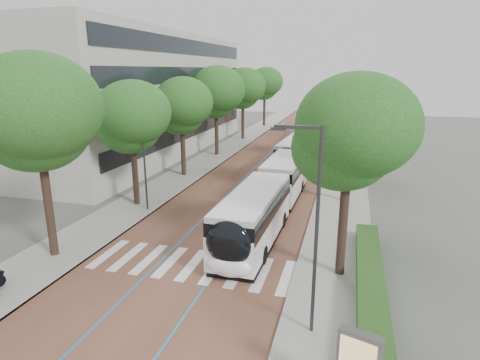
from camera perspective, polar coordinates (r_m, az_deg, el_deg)
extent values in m
plane|color=#51544C|center=(20.94, -8.39, -13.04)|extent=(160.00, 160.00, 0.00)
cube|color=brown|center=(58.13, 7.59, 5.48)|extent=(11.00, 140.00, 0.02)
cube|color=gray|center=(59.58, 0.40, 5.90)|extent=(4.00, 140.00, 0.12)
cube|color=gray|center=(57.61, 15.02, 5.05)|extent=(4.00, 140.00, 0.12)
cube|color=gray|center=(59.12, 2.19, 5.82)|extent=(0.20, 140.00, 0.14)
cube|color=gray|center=(57.64, 13.13, 5.18)|extent=(0.20, 140.00, 0.14)
cube|color=silver|center=(23.87, -18.19, -9.90)|extent=(0.55, 3.60, 0.01)
cube|color=silver|center=(23.23, -15.57, -10.39)|extent=(0.55, 3.60, 0.01)
cube|color=silver|center=(22.66, -12.80, -10.89)|extent=(0.55, 3.60, 0.01)
cube|color=silver|center=(22.13, -9.89, -11.38)|extent=(0.55, 3.60, 0.01)
cube|color=silver|center=(21.67, -6.83, -11.87)|extent=(0.55, 3.60, 0.01)
cube|color=silver|center=(21.27, -3.63, -12.34)|extent=(0.55, 3.60, 0.01)
cube|color=silver|center=(20.93, -0.31, -12.79)|extent=(0.55, 3.60, 0.01)
cube|color=silver|center=(20.67, 3.12, -13.20)|extent=(0.55, 3.60, 0.01)
cube|color=silver|center=(20.48, 6.64, -13.58)|extent=(0.55, 3.60, 0.01)
cube|color=#2169A8|center=(58.36, 6.03, 5.58)|extent=(0.12, 126.00, 0.01)
cube|color=#2169A8|center=(57.93, 9.16, 5.40)|extent=(0.12, 126.00, 0.01)
cube|color=#A6A29A|center=(52.45, -16.21, 11.64)|extent=(18.00, 40.00, 14.00)
cube|color=black|center=(48.79, -6.67, 7.17)|extent=(0.12, 38.00, 1.60)
cube|color=black|center=(48.44, -6.79, 10.92)|extent=(0.12, 38.00, 1.60)
cube|color=black|center=(48.30, -6.91, 14.71)|extent=(0.12, 38.00, 1.60)
cube|color=black|center=(48.36, -7.03, 18.26)|extent=(0.12, 38.00, 1.60)
cube|color=#214819|center=(19.26, 18.11, -14.63)|extent=(1.20, 14.00, 0.80)
cylinder|color=#2F2F31|center=(14.96, 10.82, -7.69)|extent=(0.14, 0.14, 8.00)
cube|color=#2F2F31|center=(13.99, 8.33, 7.45)|extent=(1.70, 0.12, 0.12)
cube|color=#2F2F31|center=(14.10, 5.48, 7.28)|extent=(0.50, 0.20, 0.10)
cylinder|color=#2F2F31|center=(39.20, 13.99, 6.46)|extent=(0.14, 0.14, 8.00)
cube|color=#2F2F31|center=(38.84, 13.17, 12.23)|extent=(1.70, 0.12, 0.12)
cube|color=#2F2F31|center=(38.88, 12.11, 12.18)|extent=(0.50, 0.20, 0.10)
cylinder|color=#2F2F31|center=(28.93, -13.49, 3.43)|extent=(0.14, 0.14, 8.00)
cylinder|color=black|center=(23.75, -25.52, -3.88)|extent=(0.44, 0.44, 5.37)
ellipsoid|color=#1B4D18|center=(22.75, -26.94, 7.82)|extent=(6.32, 6.32, 5.38)
cylinder|color=black|center=(30.87, -14.67, 0.56)|extent=(0.44, 0.44, 4.54)
ellipsoid|color=#1B4D18|center=(30.11, -15.21, 8.17)|extent=(5.42, 5.42, 4.60)
cylinder|color=black|center=(38.70, -8.09, 3.89)|extent=(0.44, 0.44, 4.57)
ellipsoid|color=#1B4D18|center=(38.09, -8.32, 10.03)|extent=(5.47, 5.47, 4.65)
cylinder|color=black|center=(47.84, -3.35, 6.52)|extent=(0.44, 0.44, 5.07)
ellipsoid|color=#1B4D18|center=(47.35, -3.44, 12.03)|extent=(6.32, 6.32, 5.37)
cylinder|color=black|center=(59.22, 0.40, 8.24)|extent=(0.44, 0.44, 5.01)
ellipsoid|color=#1B4D18|center=(58.83, 0.41, 12.64)|extent=(6.13, 6.13, 5.21)
cylinder|color=black|center=(73.71, 3.47, 9.69)|extent=(0.44, 0.44, 5.16)
ellipsoid|color=#1B4D18|center=(73.39, 3.53, 13.34)|extent=(5.99, 5.99, 5.09)
cylinder|color=black|center=(20.19, 14.37, -6.79)|extent=(0.44, 0.44, 4.91)
ellipsoid|color=#1B4D18|center=(18.99, 15.27, 5.80)|extent=(5.58, 5.58, 4.74)
cylinder|color=black|center=(31.67, 14.94, 1.06)|extent=(0.44, 0.44, 4.69)
ellipsoid|color=#1B4D18|center=(30.93, 15.48, 8.72)|extent=(5.49, 5.49, 4.67)
cylinder|color=black|center=(45.40, 15.23, 5.19)|extent=(0.44, 0.44, 4.54)
ellipsoid|color=#1B4D18|center=(44.89, 15.61, 10.38)|extent=(5.68, 5.68, 4.83)
cylinder|color=black|center=(61.23, 15.42, 7.76)|extent=(0.44, 0.44, 4.65)
ellipsoid|color=#1B4D18|center=(60.85, 15.70, 11.71)|extent=(5.46, 5.46, 4.64)
cylinder|color=black|center=(28.02, 4.67, -1.53)|extent=(2.32, 0.96, 2.30)
cube|color=white|center=(23.47, 1.94, -6.23)|extent=(2.74, 9.42, 1.82)
cube|color=black|center=(23.07, 1.97, -3.60)|extent=(2.77, 9.23, 0.97)
cube|color=#B9B9BB|center=(22.87, 1.98, -2.08)|extent=(2.68, 9.23, 0.31)
cube|color=black|center=(23.89, 1.92, -8.66)|extent=(2.68, 9.04, 0.35)
cube|color=white|center=(32.23, 6.29, -0.25)|extent=(2.70, 7.80, 1.82)
cube|color=black|center=(31.94, 6.35, 1.72)|extent=(2.73, 7.65, 0.97)
cube|color=#B9B9BB|center=(31.80, 6.38, 2.84)|extent=(2.64, 7.64, 0.31)
cube|color=black|center=(32.54, 6.23, -2.09)|extent=(2.64, 7.49, 0.35)
ellipsoid|color=black|center=(19.18, -1.58, -8.96)|extent=(2.38, 1.16, 2.28)
ellipsoid|color=white|center=(19.64, -1.60, -12.05)|extent=(2.37, 1.06, 1.14)
cylinder|color=black|center=(22.08, -2.51, -9.85)|extent=(0.33, 1.01, 1.00)
cylinder|color=black|center=(21.50, 3.29, -10.59)|extent=(0.33, 1.01, 1.00)
cylinder|color=black|center=(34.22, 4.92, -0.61)|extent=(0.33, 1.01, 1.00)
cylinder|color=black|center=(33.85, 8.66, -0.91)|extent=(0.33, 1.01, 1.00)
cylinder|color=black|center=(26.79, 1.29, -5.16)|extent=(0.33, 1.01, 1.00)
cylinder|color=black|center=(26.32, 6.06, -5.64)|extent=(0.33, 1.01, 1.00)
cube|color=white|center=(42.47, 8.37, 3.50)|extent=(3.29, 12.14, 1.82)
cube|color=black|center=(42.26, 8.43, 5.01)|extent=(3.31, 11.90, 0.97)
cube|color=#B9B9BB|center=(42.15, 8.47, 5.87)|extent=(3.22, 11.90, 0.31)
cube|color=black|center=(42.71, 8.32, 2.07)|extent=(3.21, 11.66, 0.35)
ellipsoid|color=black|center=(36.71, 6.66, 2.87)|extent=(2.42, 1.25, 2.28)
ellipsoid|color=white|center=(36.93, 6.59, 1.13)|extent=(2.41, 1.15, 1.14)
cylinder|color=black|center=(39.44, 5.71, 1.53)|extent=(0.37, 1.02, 1.00)
cylinder|color=black|center=(38.99, 8.94, 1.26)|extent=(0.37, 1.02, 1.00)
cylinder|color=black|center=(46.49, 7.87, 3.59)|extent=(0.37, 1.02, 1.00)
cylinder|color=black|center=(46.12, 10.63, 3.38)|extent=(0.37, 1.02, 1.00)
cube|color=white|center=(55.60, 10.16, 6.23)|extent=(2.63, 12.03, 1.82)
cube|color=black|center=(55.43, 10.22, 7.39)|extent=(2.66, 11.79, 0.97)
cube|color=#B9B9BB|center=(55.35, 10.25, 8.05)|extent=(2.57, 11.79, 0.31)
cube|color=black|center=(55.78, 10.11, 5.13)|extent=(2.57, 11.55, 0.35)
ellipsoid|color=black|center=(49.74, 9.47, 6.06)|extent=(2.36, 1.12, 2.28)
ellipsoid|color=white|center=(49.88, 9.41, 4.76)|extent=(2.36, 1.02, 1.14)
cylinder|color=black|center=(52.33, 8.46, 4.89)|extent=(0.31, 1.00, 1.00)
cylinder|color=black|center=(52.09, 10.93, 4.73)|extent=(0.31, 1.00, 1.00)
cylinder|color=black|center=(59.57, 9.44, 6.12)|extent=(0.31, 1.00, 1.00)
cylinder|color=black|center=(59.36, 11.62, 5.98)|extent=(0.31, 1.00, 1.00)
cube|color=white|center=(68.78, 11.12, 7.91)|extent=(2.85, 12.07, 1.82)
cube|color=black|center=(68.65, 11.17, 8.86)|extent=(2.88, 11.83, 0.97)
cube|color=#B9B9BB|center=(68.58, 11.20, 9.39)|extent=(2.79, 11.83, 0.31)
cube|color=black|center=(68.92, 11.08, 7.02)|extent=(2.79, 11.59, 0.35)
ellipsoid|color=black|center=(62.92, 10.57, 7.94)|extent=(2.38, 1.17, 2.28)
ellipsoid|color=white|center=(63.02, 10.51, 6.91)|extent=(2.38, 1.07, 1.14)
cylinder|color=black|center=(65.47, 9.75, 6.94)|extent=(0.33, 1.01, 1.00)
cylinder|color=black|center=(65.22, 11.73, 6.81)|extent=(0.33, 1.01, 1.00)
cylinder|color=black|center=(72.75, 10.53, 7.73)|extent=(0.33, 1.01, 1.00)
cylinder|color=black|center=(72.52, 12.32, 7.62)|extent=(0.33, 1.01, 1.00)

